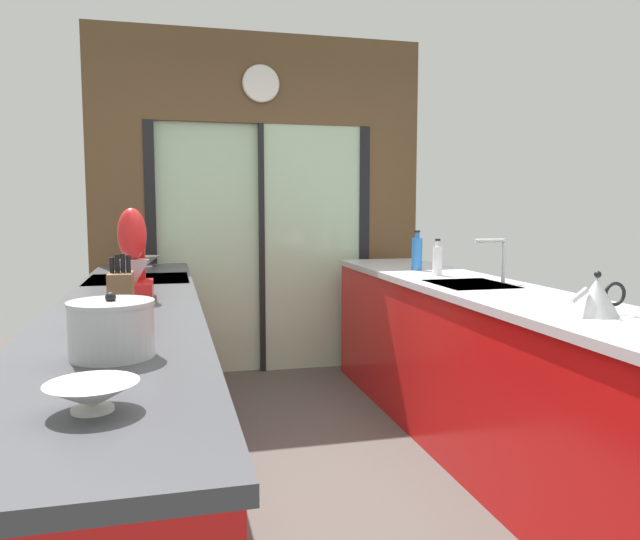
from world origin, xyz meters
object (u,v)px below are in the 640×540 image
(oven_range, at_px, (141,355))
(stand_mixer, at_px, (133,264))
(knife_block, at_px, (121,301))
(kettle, at_px, (597,297))
(mixing_bowl_near, at_px, (92,395))
(stock_pot, at_px, (112,329))
(soap_bottle_near, at_px, (437,260))
(mixing_bowl_mid, at_px, (127,308))
(soap_bottle_far, at_px, (417,253))
(mixing_bowl_far, at_px, (146,261))

(oven_range, height_order, stand_mixer, stand_mixer)
(knife_block, relative_size, kettle, 1.07)
(mixing_bowl_near, xyz_separation_m, stock_pot, (0.00, 0.47, 0.05))
(stock_pot, distance_m, soap_bottle_near, 2.46)
(mixing_bowl_mid, relative_size, soap_bottle_far, 0.56)
(kettle, distance_m, soap_bottle_far, 1.78)
(mixing_bowl_mid, xyz_separation_m, soap_bottle_near, (1.78, 1.08, 0.05))
(stock_pot, relative_size, soap_bottle_near, 1.05)
(stand_mixer, distance_m, soap_bottle_near, 1.87)
(mixing_bowl_far, relative_size, soap_bottle_far, 0.72)
(kettle, height_order, soap_bottle_near, soap_bottle_near)
(knife_block, bearing_deg, soap_bottle_near, 36.50)
(soap_bottle_far, bearing_deg, oven_range, -178.18)
(kettle, xyz_separation_m, soap_bottle_near, (-0.00, 1.46, 0.02))
(knife_block, height_order, stock_pot, knife_block)
(mixing_bowl_near, distance_m, mixing_bowl_far, 3.16)
(stand_mixer, relative_size, kettle, 1.68)
(oven_range, distance_m, soap_bottle_near, 1.90)
(knife_block, bearing_deg, stand_mixer, 90.00)
(mixing_bowl_far, relative_size, stand_mixer, 0.46)
(stand_mixer, bearing_deg, knife_block, -90.00)
(mixing_bowl_near, height_order, mixing_bowl_mid, mixing_bowl_mid)
(oven_range, relative_size, mixing_bowl_near, 4.74)
(knife_block, relative_size, soap_bottle_near, 1.18)
(kettle, bearing_deg, mixing_bowl_mid, 168.07)
(stand_mixer, distance_m, soap_bottle_far, 1.99)
(oven_range, height_order, mixing_bowl_near, mixing_bowl_near)
(mixing_bowl_far, xyz_separation_m, soap_bottle_far, (1.78, -0.67, 0.07))
(stand_mixer, bearing_deg, kettle, -26.70)
(kettle, height_order, soap_bottle_far, soap_bottle_far)
(mixing_bowl_near, height_order, soap_bottle_near, soap_bottle_near)
(mixing_bowl_near, relative_size, knife_block, 0.73)
(stand_mixer, bearing_deg, soap_bottle_near, 17.52)
(knife_block, bearing_deg, soap_bottle_far, 42.65)
(mixing_bowl_far, height_order, soap_bottle_far, soap_bottle_far)
(oven_range, relative_size, mixing_bowl_mid, 6.14)
(stock_pot, bearing_deg, mixing_bowl_far, 90.00)
(mixing_bowl_mid, bearing_deg, soap_bottle_near, 31.28)
(mixing_bowl_near, height_order, mixing_bowl_far, mixing_bowl_far)
(mixing_bowl_mid, xyz_separation_m, stand_mixer, (0.00, 0.52, 0.12))
(kettle, bearing_deg, mixing_bowl_far, 125.99)
(soap_bottle_far, bearing_deg, knife_block, -137.35)
(stand_mixer, distance_m, stock_pot, 1.13)
(mixing_bowl_far, bearing_deg, stand_mixer, -90.00)
(stock_pot, height_order, soap_bottle_near, soap_bottle_near)
(oven_range, bearing_deg, stand_mixer, -88.72)
(oven_range, distance_m, stand_mixer, 1.04)
(stock_pot, height_order, soap_bottle_far, soap_bottle_far)
(soap_bottle_near, bearing_deg, mixing_bowl_mid, -148.72)
(kettle, distance_m, soap_bottle_near, 1.46)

